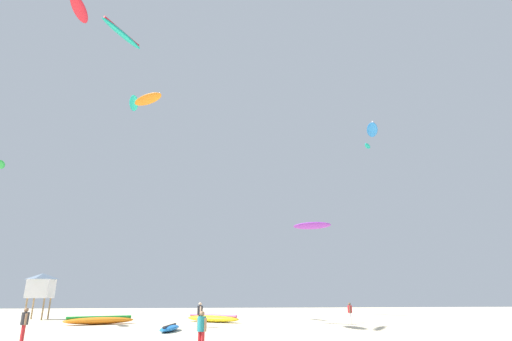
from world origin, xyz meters
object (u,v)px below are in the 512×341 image
(person_left, at_px, (24,322))
(kite_aloft_3, at_px, (312,226))
(kite_grounded_mid, at_px, (99,320))
(person_right, at_px, (350,311))
(kite_aloft_4, at_px, (368,146))
(kite_aloft_0, at_px, (134,103))
(kite_aloft_5, at_px, (79,9))
(kite_aloft_7, at_px, (372,130))
(kite_aloft_1, at_px, (122,34))
(person_foreground, at_px, (202,328))
(kite_aloft_2, at_px, (148,99))
(kite_grounded_near, at_px, (170,328))
(lifeguard_tower, at_px, (41,285))
(kite_aloft_6, at_px, (0,165))
(kite_grounded_far, at_px, (213,318))
(person_midground, at_px, (200,313))

(person_left, bearing_deg, kite_aloft_3, -164.27)
(person_left, height_order, kite_grounded_mid, person_left)
(person_right, height_order, kite_aloft_4, kite_aloft_4)
(kite_grounded_mid, xyz_separation_m, kite_aloft_0, (0.14, 3.64, 20.45))
(kite_aloft_5, xyz_separation_m, kite_aloft_7, (26.48, 5.54, -7.07))
(kite_aloft_0, height_order, kite_aloft_4, kite_aloft_4)
(kite_aloft_1, bearing_deg, kite_aloft_3, 42.85)
(person_foreground, bearing_deg, person_left, 105.25)
(kite_aloft_5, bearing_deg, person_right, 12.18)
(kite_aloft_2, height_order, kite_aloft_5, kite_aloft_5)
(person_right, height_order, kite_aloft_1, kite_aloft_1)
(kite_aloft_0, height_order, kite_aloft_2, kite_aloft_0)
(person_foreground, height_order, kite_aloft_2, kite_aloft_2)
(kite_aloft_5, bearing_deg, kite_aloft_2, 34.64)
(person_foreground, xyz_separation_m, kite_aloft_0, (-7.99, 19.94, 19.84))
(kite_aloft_2, height_order, kite_aloft_3, kite_aloft_2)
(kite_aloft_2, bearing_deg, kite_grounded_near, -54.70)
(lifeguard_tower, relative_size, kite_aloft_6, 1.73)
(kite_aloft_7, bearing_deg, kite_aloft_0, 171.29)
(kite_aloft_5, bearing_deg, kite_aloft_3, 36.66)
(kite_grounded_mid, distance_m, kite_grounded_far, 8.93)
(lifeguard_tower, height_order, kite_aloft_7, kite_aloft_7)
(person_left, distance_m, kite_aloft_3, 32.74)
(kite_grounded_far, distance_m, kite_aloft_0, 22.28)
(person_foreground, relative_size, kite_grounded_near, 0.45)
(lifeguard_tower, bearing_deg, person_midground, -35.35)
(kite_aloft_0, bearing_deg, kite_aloft_1, -85.82)
(kite_aloft_3, relative_size, kite_aloft_5, 1.29)
(kite_aloft_3, bearing_deg, person_left, -131.49)
(kite_aloft_0, height_order, kite_aloft_7, kite_aloft_0)
(kite_aloft_2, relative_size, kite_aloft_5, 0.88)
(kite_aloft_2, bearing_deg, person_left, -107.21)
(kite_aloft_1, height_order, kite_aloft_2, kite_aloft_1)
(lifeguard_tower, bearing_deg, kite_aloft_2, -41.90)
(person_right, distance_m, kite_aloft_4, 32.36)
(kite_aloft_6, bearing_deg, kite_aloft_3, 24.96)
(kite_grounded_near, bearing_deg, person_left, -142.27)
(kite_aloft_0, height_order, kite_aloft_3, kite_aloft_0)
(person_right, distance_m, kite_aloft_6, 30.64)
(person_right, relative_size, kite_aloft_5, 0.44)
(kite_grounded_near, xyz_separation_m, kite_aloft_1, (-5.13, 0.50, 21.70))
(person_midground, xyz_separation_m, kite_grounded_far, (0.97, 5.38, -0.68))
(person_midground, xyz_separation_m, kite_aloft_5, (-10.71, -1.83, 23.52))
(person_midground, bearing_deg, kite_aloft_0, 125.15)
(kite_grounded_near, relative_size, kite_aloft_1, 0.81)
(kite_aloft_0, bearing_deg, kite_grounded_near, -60.52)
(person_foreground, relative_size, kite_grounded_mid, 0.29)
(kite_aloft_4, distance_m, kite_aloft_7, 21.91)
(kite_aloft_7, bearing_deg, kite_aloft_2, -175.10)
(person_left, bearing_deg, kite_aloft_4, -168.21)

